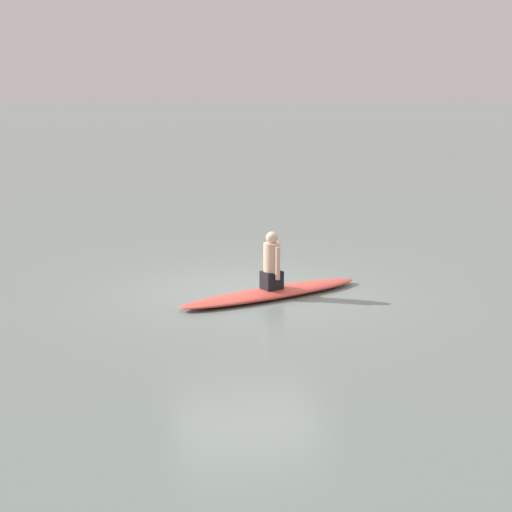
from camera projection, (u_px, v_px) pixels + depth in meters
ground_plane at (248, 291)px, 13.18m from camera, size 400.00×400.00×0.00m
surfboard at (272, 293)px, 12.82m from camera, size 3.40×1.77×0.14m
person_paddler at (272, 263)px, 12.72m from camera, size 0.38×0.41×0.94m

